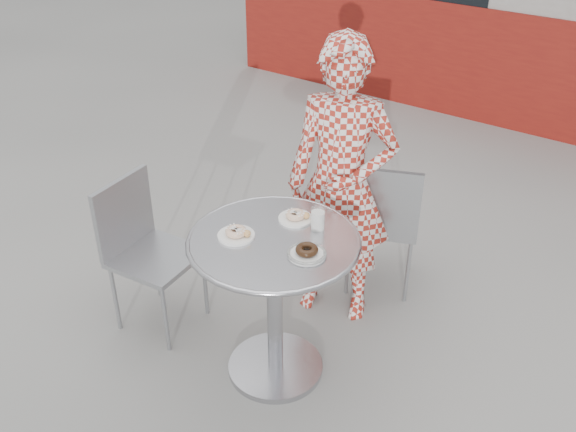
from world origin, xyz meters
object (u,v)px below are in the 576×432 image
Objects in this scene: plate_checker at (307,252)px; chair_far at (381,245)px; bistro_table at (274,274)px; chair_left at (158,283)px; seated_person at (341,186)px; milk_cup at (318,219)px; plate_near at (237,233)px; plate_far at (296,216)px.

chair_far is at bearing 97.47° from plate_checker.
bistro_table is 0.95× the size of chair_left.
milk_cup is at bearing -90.08° from seated_person.
plate_near is at bearing -97.69° from chair_left.
milk_cup is (0.25, 0.26, 0.03)m from plate_near.
chair_left reaches higher than plate_near.
plate_near reaches higher than plate_far.
milk_cup is (0.14, -0.42, 0.06)m from seated_person.
bistro_table is at bearing 63.33° from chair_far.
plate_far is 0.29m from plate_checker.
chair_far and chair_left have the same top height.
chair_left is at bearing 178.26° from plate_near.
chair_left is 1.09m from seated_person.
seated_person reaches higher than plate_checker.
seated_person is at bearing 52.19° from chair_far.
milk_cup is at bearing 59.16° from bistro_table.
chair_left is 0.80m from plate_near.
seated_person is (-0.03, 0.60, 0.18)m from bistro_table.
plate_near is at bearing 55.72° from chair_far.
plate_near reaches higher than bistro_table.
chair_left is 5.26× the size of plate_far.
plate_checker is (0.91, 0.05, 0.54)m from chair_left.
plate_far is at bearing -76.56° from chair_left.
chair_left is 0.54× the size of seated_person.
chair_far is 0.54× the size of seated_person.
milk_cup reaches higher than bistro_table.
plate_far is at bearing 176.85° from milk_cup.
milk_cup reaches higher than plate_near.
plate_checker is (0.12, -0.95, 0.54)m from chair_far.
chair_far reaches higher than plate_checker.
bistro_table is 4.75× the size of plate_near.
plate_near is (-0.20, -1.01, 0.54)m from chair_far.
bistro_table is 0.99m from chair_far.
bistro_table is at bearing -91.03° from chair_left.
seated_person is (-0.09, -0.33, 0.51)m from chair_far.
milk_cup is at bearing -79.66° from chair_left.
plate_checker is 1.62× the size of milk_cup.
plate_near is at bearing -169.16° from plate_checker.
chair_left is 5.02× the size of plate_near.
plate_near is (-0.14, -0.08, 0.21)m from bistro_table.
chair_left is 0.93m from plate_far.
milk_cup is (0.11, 0.18, 0.24)m from bistro_table.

